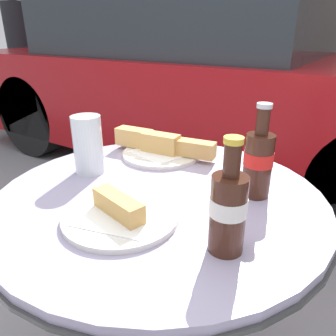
# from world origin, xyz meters

# --- Properties ---
(bistro_table) EXTENTS (0.78, 0.78, 0.72)m
(bistro_table) POSITION_xyz_m (0.00, 0.00, 0.56)
(bistro_table) COLOR #333333
(bistro_table) RESTS_ON ground_plane
(cola_bottle_left) EXTENTS (0.06, 0.06, 0.21)m
(cola_bottle_left) POSITION_xyz_m (0.22, -0.11, 0.81)
(cola_bottle_left) COLOR #3D1E14
(cola_bottle_left) RESTS_ON bistro_table
(cola_bottle_right) EXTENTS (0.07, 0.07, 0.22)m
(cola_bottle_right) POSITION_xyz_m (0.19, 0.11, 0.81)
(cola_bottle_right) COLOR #3D1E14
(cola_bottle_right) RESTS_ON bistro_table
(drinking_glass) EXTENTS (0.08, 0.08, 0.15)m
(drinking_glass) POSITION_xyz_m (-0.23, 0.00, 0.80)
(drinking_glass) COLOR silver
(drinking_glass) RESTS_ON bistro_table
(lunch_plate_near) EXTENTS (0.24, 0.24, 0.05)m
(lunch_plate_near) POSITION_xyz_m (-0.00, -0.14, 0.74)
(lunch_plate_near) COLOR silver
(lunch_plate_near) RESTS_ON bistro_table
(lunch_plate_far) EXTENTS (0.33, 0.24, 0.07)m
(lunch_plate_far) POSITION_xyz_m (-0.14, 0.21, 0.75)
(lunch_plate_far) COLOR silver
(lunch_plate_far) RESTS_ON bistro_table
(parked_car) EXTENTS (4.38, 1.74, 1.41)m
(parked_car) POSITION_xyz_m (-0.91, 1.96, 0.67)
(parked_car) COLOR #9E0F14
(parked_car) RESTS_ON ground_plane
(pedestrian) EXTENTS (0.33, 0.33, 1.63)m
(pedestrian) POSITION_xyz_m (-3.96, 2.35, 0.92)
(pedestrian) COLOR brown
(pedestrian) RESTS_ON ground_plane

